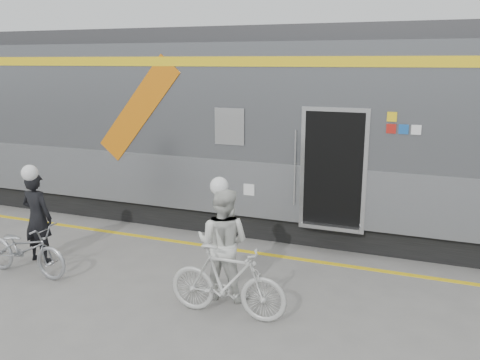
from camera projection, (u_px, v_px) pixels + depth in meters
The scene contains 9 objects.
ground at pixel (202, 303), 7.45m from camera, with size 90.00×90.00×0.00m, color slate.
train at pixel (248, 127), 11.09m from camera, with size 24.00×3.17×4.10m.
safety_strip at pixel (253, 252), 9.40m from camera, with size 24.00×0.12×0.01m, color yellow.
man at pixel (37, 217), 8.85m from camera, with size 0.58×0.38×1.60m, color black.
bicycle_left at pixel (25, 249), 8.36m from camera, with size 0.59×1.68×0.88m, color #A4A6AB.
woman at pixel (223, 243), 7.49m from camera, with size 0.82×0.64×1.69m, color silver.
bicycle_right at pixel (227, 282), 6.96m from camera, with size 0.48×1.70×1.02m, color #B7B8B3.
helmet_man at pixel (32, 165), 8.63m from camera, with size 0.28×0.28×0.28m, color white.
helmet_woman at pixel (222, 179), 7.26m from camera, with size 0.27×0.27×0.27m, color white.
Camera 1 is at (3.02, -6.16, 3.47)m, focal length 38.00 mm.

